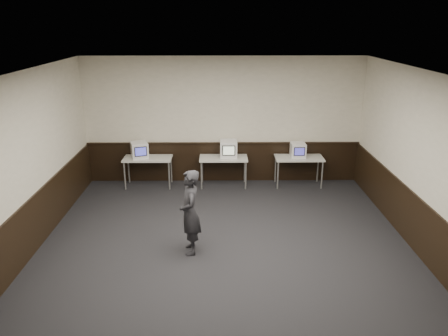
# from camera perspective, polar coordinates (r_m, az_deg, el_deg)

# --- Properties ---
(floor) EXTENTS (8.00, 8.00, 0.00)m
(floor) POSITION_cam_1_polar(r_m,az_deg,el_deg) (7.92, 0.18, -11.68)
(floor) COLOR black
(floor) RESTS_ON ground
(ceiling) EXTENTS (8.00, 8.00, 0.00)m
(ceiling) POSITION_cam_1_polar(r_m,az_deg,el_deg) (6.88, 0.21, 11.96)
(ceiling) COLOR white
(ceiling) RESTS_ON back_wall
(back_wall) EXTENTS (7.00, 0.00, 7.00)m
(back_wall) POSITION_cam_1_polar(r_m,az_deg,el_deg) (11.10, -0.09, 6.21)
(back_wall) COLOR beige
(back_wall) RESTS_ON ground
(left_wall) EXTENTS (0.00, 8.00, 8.00)m
(left_wall) POSITION_cam_1_polar(r_m,az_deg,el_deg) (8.00, -25.73, -0.73)
(left_wall) COLOR beige
(left_wall) RESTS_ON ground
(right_wall) EXTENTS (0.00, 8.00, 8.00)m
(right_wall) POSITION_cam_1_polar(r_m,az_deg,el_deg) (8.09, 25.84, -0.55)
(right_wall) COLOR beige
(right_wall) RESTS_ON ground
(wainscot_back) EXTENTS (6.98, 0.04, 1.00)m
(wainscot_back) POSITION_cam_1_polar(r_m,az_deg,el_deg) (11.37, -0.08, 0.77)
(wainscot_back) COLOR black
(wainscot_back) RESTS_ON back_wall
(wainscot_left) EXTENTS (0.04, 7.98, 1.00)m
(wainscot_left) POSITION_cam_1_polar(r_m,az_deg,el_deg) (8.39, -24.55, -7.82)
(wainscot_left) COLOR black
(wainscot_left) RESTS_ON left_wall
(wainscot_right) EXTENTS (0.04, 7.98, 1.00)m
(wainscot_right) POSITION_cam_1_polar(r_m,az_deg,el_deg) (8.47, 24.66, -7.59)
(wainscot_right) COLOR black
(wainscot_right) RESTS_ON right_wall
(wainscot_rail) EXTENTS (6.98, 0.06, 0.04)m
(wainscot_rail) POSITION_cam_1_polar(r_m,az_deg,el_deg) (11.20, -0.08, 3.26)
(wainscot_rail) COLOR black
(wainscot_rail) RESTS_ON wainscot_back
(desk_left) EXTENTS (1.20, 0.60, 0.75)m
(desk_left) POSITION_cam_1_polar(r_m,az_deg,el_deg) (11.10, -9.93, 0.99)
(desk_left) COLOR beige
(desk_left) RESTS_ON ground
(desk_center) EXTENTS (1.20, 0.60, 0.75)m
(desk_center) POSITION_cam_1_polar(r_m,az_deg,el_deg) (10.95, -0.07, 1.04)
(desk_center) COLOR beige
(desk_center) RESTS_ON ground
(desk_right) EXTENTS (1.20, 0.60, 0.75)m
(desk_right) POSITION_cam_1_polar(r_m,az_deg,el_deg) (11.13, 9.76, 1.06)
(desk_right) COLOR beige
(desk_right) RESTS_ON ground
(emac_left) EXTENTS (0.51, 0.52, 0.40)m
(emac_left) POSITION_cam_1_polar(r_m,az_deg,el_deg) (11.04, -10.98, 2.32)
(emac_left) COLOR white
(emac_left) RESTS_ON desk_left
(emac_center) EXTENTS (0.42, 0.46, 0.42)m
(emac_center) POSITION_cam_1_polar(r_m,az_deg,el_deg) (10.90, 0.60, 2.52)
(emac_center) COLOR white
(emac_center) RESTS_ON desk_center
(emac_right) EXTENTS (0.37, 0.40, 0.36)m
(emac_right) POSITION_cam_1_polar(r_m,az_deg,el_deg) (11.07, 9.64, 2.33)
(emac_right) COLOR white
(emac_right) RESTS_ON desk_right
(person) EXTENTS (0.45, 0.62, 1.56)m
(person) POSITION_cam_1_polar(r_m,az_deg,el_deg) (7.80, -4.45, -5.79)
(person) COLOR #222227
(person) RESTS_ON ground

